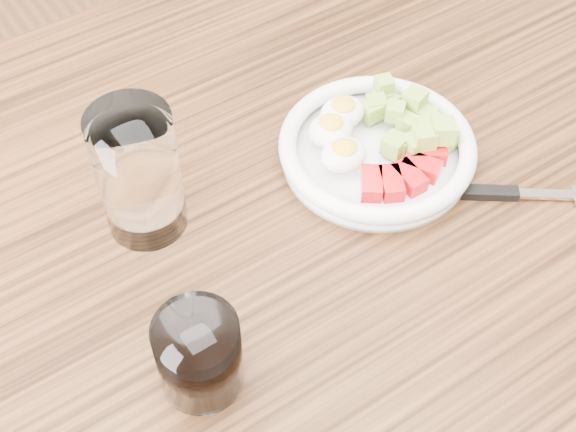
# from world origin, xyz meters

# --- Properties ---
(dining_table) EXTENTS (1.50, 0.90, 0.77)m
(dining_table) POSITION_xyz_m (0.00, 0.00, 0.67)
(dining_table) COLOR brown
(dining_table) RESTS_ON ground
(bowl) EXTENTS (0.21, 0.21, 0.06)m
(bowl) POSITION_xyz_m (0.12, 0.04, 0.79)
(bowl) COLOR white
(bowl) RESTS_ON dining_table
(fork) EXTENTS (0.19, 0.14, 0.01)m
(fork) POSITION_xyz_m (0.19, -0.07, 0.77)
(fork) COLOR black
(fork) RESTS_ON dining_table
(water_glass) EXTENTS (0.08, 0.08, 0.14)m
(water_glass) POSITION_xyz_m (-0.12, 0.10, 0.84)
(water_glass) COLOR white
(water_glass) RESTS_ON dining_table
(coffee_glass) EXTENTS (0.07, 0.07, 0.08)m
(coffee_glass) POSITION_xyz_m (-0.16, -0.08, 0.81)
(coffee_glass) COLOR white
(coffee_glass) RESTS_ON dining_table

